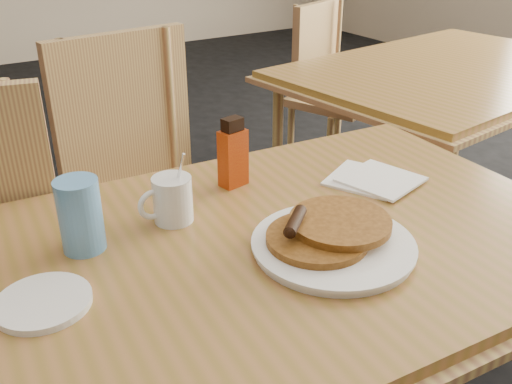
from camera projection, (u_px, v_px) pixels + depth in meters
main_table at (282, 253)px, 1.13m from camera, size 1.29×0.92×0.75m
neighbor_table at (451, 75)px, 2.30m from camera, size 1.49×1.10×0.75m
chair_main_far at (141, 170)px, 1.75m from camera, size 0.50×0.50×1.00m
chair_neighbor_far at (327, 77)px, 2.95m from camera, size 0.52×0.53×0.89m
pancake_plate at (331, 240)px, 1.06m from camera, size 0.30×0.30×0.07m
coffee_mug at (171, 199)px, 1.14m from camera, size 0.11×0.08×0.15m
syrup_bottle at (233, 155)px, 1.27m from camera, size 0.07×0.05×0.16m
napkin_stack at (373, 179)px, 1.32m from camera, size 0.22×0.23×0.01m
blue_tumbler at (80, 215)px, 1.03m from camera, size 0.10×0.10×0.14m
side_saucer at (43, 302)px, 0.91m from camera, size 0.19×0.19×0.01m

